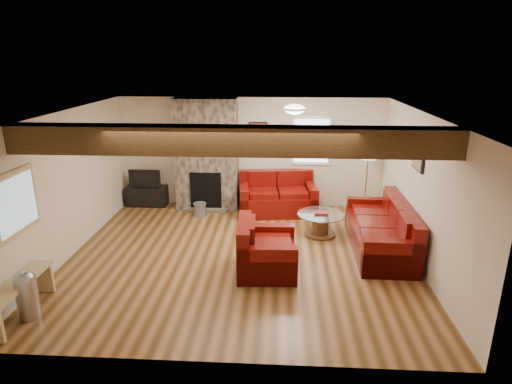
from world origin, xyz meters
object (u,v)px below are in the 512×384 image
(tv_cabinet, at_px, (147,196))
(armchair_red, at_px, (267,247))
(television, at_px, (146,178))
(loveseat, at_px, (277,194))
(coffee_table, at_px, (320,224))
(floor_lamp, at_px, (368,156))
(sofa_three, at_px, (380,227))

(tv_cabinet, bearing_deg, armchair_red, -46.10)
(television, bearing_deg, loveseat, -5.60)
(loveseat, distance_m, tv_cabinet, 3.08)
(coffee_table, xyz_separation_m, television, (-3.92, 1.52, 0.45))
(tv_cabinet, bearing_deg, television, 0.00)
(tv_cabinet, xyz_separation_m, floor_lamp, (5.02, -0.16, 1.06))
(tv_cabinet, bearing_deg, coffee_table, -21.20)
(armchair_red, height_order, coffee_table, armchair_red)
(television, bearing_deg, armchair_red, -46.10)
(armchair_red, distance_m, coffee_table, 1.83)
(floor_lamp, bearing_deg, sofa_three, -92.60)
(sofa_three, relative_size, loveseat, 1.35)
(loveseat, distance_m, television, 3.09)
(armchair_red, bearing_deg, sofa_three, -67.49)
(coffee_table, height_order, floor_lamp, floor_lamp)
(sofa_three, xyz_separation_m, television, (-4.93, 2.11, 0.24))
(floor_lamp, bearing_deg, loveseat, -175.93)
(coffee_table, relative_size, television, 1.25)
(sofa_three, height_order, tv_cabinet, sofa_three)
(loveseat, xyz_separation_m, armchair_red, (-0.14, -2.74, -0.02))
(sofa_three, xyz_separation_m, tv_cabinet, (-4.93, 2.11, -0.20))
(loveseat, distance_m, floor_lamp, 2.14)
(floor_lamp, bearing_deg, tv_cabinet, 178.17)
(loveseat, height_order, floor_lamp, floor_lamp)
(sofa_three, height_order, coffee_table, sofa_three)
(armchair_red, distance_m, television, 4.22)
(loveseat, xyz_separation_m, floor_lamp, (1.96, 0.14, 0.84))
(television, bearing_deg, floor_lamp, -1.83)
(armchair_red, relative_size, coffee_table, 1.17)
(armchair_red, height_order, television, television)
(sofa_three, distance_m, armchair_red, 2.21)
(armchair_red, distance_m, tv_cabinet, 4.22)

